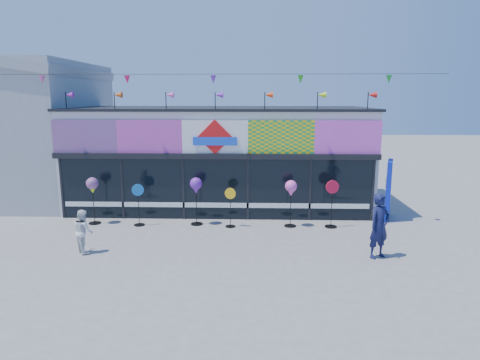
{
  "coord_description": "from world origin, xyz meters",
  "views": [
    {
      "loc": [
        1.42,
        -12.09,
        4.54
      ],
      "look_at": [
        0.96,
        2.0,
        1.78
      ],
      "focal_mm": 32.0,
      "sensor_mm": 36.0,
      "label": 1
    }
  ],
  "objects_px": {
    "spinner_3": "(230,206)",
    "spinner_4": "(291,190)",
    "blue_sign": "(388,190)",
    "spinner_2": "(196,187)",
    "spinner_1": "(138,204)",
    "adult_man": "(379,226)",
    "child": "(83,231)",
    "spinner_0": "(92,187)",
    "spinner_5": "(332,203)"
  },
  "relations": [
    {
      "from": "adult_man",
      "to": "child",
      "type": "relative_size",
      "value": 1.44
    },
    {
      "from": "spinner_4",
      "to": "spinner_5",
      "type": "xyz_separation_m",
      "value": [
        1.43,
        -0.04,
        -0.44
      ]
    },
    {
      "from": "spinner_0",
      "to": "spinner_2",
      "type": "distance_m",
      "value": 3.72
    },
    {
      "from": "blue_sign",
      "to": "spinner_1",
      "type": "height_order",
      "value": "blue_sign"
    },
    {
      "from": "spinner_3",
      "to": "spinner_4",
      "type": "bearing_deg",
      "value": 3.48
    },
    {
      "from": "spinner_0",
      "to": "spinner_1",
      "type": "relative_size",
      "value": 1.13
    },
    {
      "from": "spinner_3",
      "to": "adult_man",
      "type": "xyz_separation_m",
      "value": [
        4.39,
        -2.79,
        0.19
      ]
    },
    {
      "from": "spinner_4",
      "to": "adult_man",
      "type": "height_order",
      "value": "adult_man"
    },
    {
      "from": "spinner_5",
      "to": "blue_sign",
      "type": "bearing_deg",
      "value": 26.59
    },
    {
      "from": "adult_man",
      "to": "spinner_2",
      "type": "bearing_deg",
      "value": 121.36
    },
    {
      "from": "spinner_0",
      "to": "spinner_5",
      "type": "bearing_deg",
      "value": -0.98
    },
    {
      "from": "spinner_1",
      "to": "child",
      "type": "distance_m",
      "value": 2.88
    },
    {
      "from": "spinner_1",
      "to": "spinner_4",
      "type": "height_order",
      "value": "spinner_4"
    },
    {
      "from": "spinner_1",
      "to": "adult_man",
      "type": "xyz_separation_m",
      "value": [
        7.67,
        -2.86,
        0.14
      ]
    },
    {
      "from": "spinner_4",
      "to": "child",
      "type": "relative_size",
      "value": 1.29
    },
    {
      "from": "spinner_0",
      "to": "spinner_4",
      "type": "relative_size",
      "value": 1.02
    },
    {
      "from": "blue_sign",
      "to": "child",
      "type": "relative_size",
      "value": 1.71
    },
    {
      "from": "spinner_1",
      "to": "spinner_3",
      "type": "bearing_deg",
      "value": -1.23
    },
    {
      "from": "blue_sign",
      "to": "spinner_2",
      "type": "xyz_separation_m",
      "value": [
        -7.1,
        -0.99,
        0.26
      ]
    },
    {
      "from": "child",
      "to": "spinner_1",
      "type": "bearing_deg",
      "value": -59.7
    },
    {
      "from": "spinner_2",
      "to": "adult_man",
      "type": "xyz_separation_m",
      "value": [
        5.62,
        -3.04,
        -0.44
      ]
    },
    {
      "from": "child",
      "to": "spinner_5",
      "type": "bearing_deg",
      "value": -111.71
    },
    {
      "from": "spinner_0",
      "to": "spinner_4",
      "type": "distance_m",
      "value": 7.08
    },
    {
      "from": "spinner_0",
      "to": "spinner_3",
      "type": "bearing_deg",
      "value": -2.67
    },
    {
      "from": "spinner_0",
      "to": "child",
      "type": "xyz_separation_m",
      "value": [
        0.76,
        -2.89,
        -0.72
      ]
    },
    {
      "from": "spinner_2",
      "to": "child",
      "type": "relative_size",
      "value": 1.33
    },
    {
      "from": "spinner_2",
      "to": "spinner_3",
      "type": "bearing_deg",
      "value": -11.59
    },
    {
      "from": "spinner_0",
      "to": "child",
      "type": "relative_size",
      "value": 1.32
    },
    {
      "from": "spinner_2",
      "to": "adult_man",
      "type": "height_order",
      "value": "adult_man"
    },
    {
      "from": "spinner_2",
      "to": "spinner_3",
      "type": "xyz_separation_m",
      "value": [
        1.23,
        -0.25,
        -0.64
      ]
    },
    {
      "from": "adult_man",
      "to": "child",
      "type": "bearing_deg",
      "value": 148.91
    },
    {
      "from": "blue_sign",
      "to": "adult_man",
      "type": "relative_size",
      "value": 1.19
    },
    {
      "from": "spinner_1",
      "to": "blue_sign",
      "type": "bearing_deg",
      "value": 7.29
    },
    {
      "from": "spinner_0",
      "to": "spinner_5",
      "type": "relative_size",
      "value": 1.01
    },
    {
      "from": "spinner_2",
      "to": "spinner_4",
      "type": "bearing_deg",
      "value": -2.11
    },
    {
      "from": "spinner_0",
      "to": "blue_sign",
      "type": "bearing_deg",
      "value": 5.33
    },
    {
      "from": "spinner_3",
      "to": "spinner_4",
      "type": "height_order",
      "value": "spinner_4"
    },
    {
      "from": "blue_sign",
      "to": "spinner_1",
      "type": "relative_size",
      "value": 1.47
    },
    {
      "from": "spinner_3",
      "to": "child",
      "type": "relative_size",
      "value": 1.08
    },
    {
      "from": "blue_sign",
      "to": "spinner_5",
      "type": "bearing_deg",
      "value": -134.77
    },
    {
      "from": "spinner_1",
      "to": "spinner_2",
      "type": "xyz_separation_m",
      "value": [
        2.05,
        0.18,
        0.58
      ]
    },
    {
      "from": "spinner_2",
      "to": "spinner_5",
      "type": "xyz_separation_m",
      "value": [
        4.79,
        -0.17,
        -0.49
      ]
    },
    {
      "from": "blue_sign",
      "to": "spinner_2",
      "type": "distance_m",
      "value": 7.17
    },
    {
      "from": "spinner_3",
      "to": "spinner_4",
      "type": "relative_size",
      "value": 0.84
    },
    {
      "from": "spinner_1",
      "to": "spinner_5",
      "type": "distance_m",
      "value": 6.84
    },
    {
      "from": "spinner_0",
      "to": "spinner_5",
      "type": "xyz_separation_m",
      "value": [
        8.52,
        -0.15,
        -0.47
      ]
    },
    {
      "from": "blue_sign",
      "to": "spinner_3",
      "type": "bearing_deg",
      "value": -149.43
    },
    {
      "from": "spinner_1",
      "to": "adult_man",
      "type": "distance_m",
      "value": 8.19
    },
    {
      "from": "child",
      "to": "spinner_3",
      "type": "bearing_deg",
      "value": -98.83
    },
    {
      "from": "spinner_5",
      "to": "child",
      "type": "xyz_separation_m",
      "value": [
        -7.75,
        -2.74,
        -0.24
      ]
    }
  ]
}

